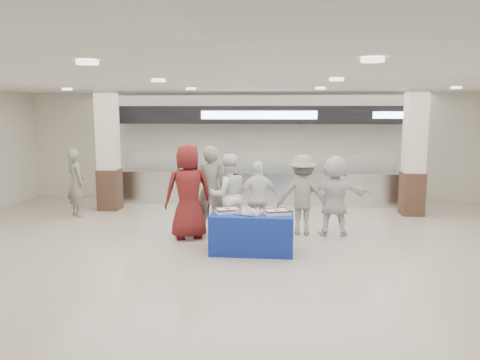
# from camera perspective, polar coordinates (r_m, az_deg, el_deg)

# --- Properties ---
(ground) EXTENTS (14.00, 14.00, 0.00)m
(ground) POSITION_cam_1_polar(r_m,az_deg,el_deg) (8.43, 0.71, -9.96)
(ground) COLOR #BDB2A1
(ground) RESTS_ON ground
(serving_line) EXTENTS (8.70, 0.85, 2.80)m
(serving_line) POSITION_cam_1_polar(r_m,az_deg,el_deg) (13.48, 2.33, 2.00)
(serving_line) COLOR silver
(serving_line) RESTS_ON ground
(column_left) EXTENTS (0.55, 0.55, 3.20)m
(column_left) POSITION_cam_1_polar(r_m,az_deg,el_deg) (13.06, -15.75, 3.13)
(column_left) COLOR #3B251B
(column_left) RESTS_ON ground
(column_right) EXTENTS (0.55, 0.55, 3.20)m
(column_right) POSITION_cam_1_polar(r_m,az_deg,el_deg) (12.71, 20.44, 2.78)
(column_right) COLOR #3B251B
(column_right) RESTS_ON ground
(display_table) EXTENTS (1.57, 0.81, 0.75)m
(display_table) POSITION_cam_1_polar(r_m,az_deg,el_deg) (8.89, 1.46, -6.47)
(display_table) COLOR navy
(display_table) RESTS_ON ground
(sheet_cake_left) EXTENTS (0.56, 0.50, 0.10)m
(sheet_cake_left) POSITION_cam_1_polar(r_m,az_deg,el_deg) (8.88, -1.52, -3.68)
(sheet_cake_left) COLOR silver
(sheet_cake_left) RESTS_ON display_table
(sheet_cake_right) EXTENTS (0.55, 0.48, 0.10)m
(sheet_cake_right) POSITION_cam_1_polar(r_m,az_deg,el_deg) (8.78, 4.50, -3.84)
(sheet_cake_right) COLOR silver
(sheet_cake_right) RESTS_ON display_table
(cupcake_tray) EXTENTS (0.54, 0.48, 0.07)m
(cupcake_tray) POSITION_cam_1_polar(r_m,az_deg,el_deg) (8.76, 1.15, -3.93)
(cupcake_tray) COLOR silver
(cupcake_tray) RESTS_ON display_table
(civilian_maroon) EXTENTS (1.13, 0.93, 2.00)m
(civilian_maroon) POSITION_cam_1_polar(r_m,az_deg,el_deg) (9.79, -6.34, -1.41)
(civilian_maroon) COLOR maroon
(civilian_maroon) RESTS_ON ground
(soldier_a) EXTENTS (0.76, 0.55, 1.93)m
(soldier_a) POSITION_cam_1_polar(r_m,az_deg,el_deg) (10.12, -3.67, -1.25)
(soldier_a) COLOR slate
(soldier_a) RESTS_ON ground
(chef_tall) EXTENTS (1.05, 0.95, 1.76)m
(chef_tall) POSITION_cam_1_polar(r_m,az_deg,el_deg) (9.98, -1.48, -1.85)
(chef_tall) COLOR white
(chef_tall) RESTS_ON ground
(chef_short) EXTENTS (1.02, 0.66, 1.61)m
(chef_short) POSITION_cam_1_polar(r_m,az_deg,el_deg) (10.00, 2.26, -2.27)
(chef_short) COLOR white
(chef_short) RESTS_ON ground
(soldier_b) EXTENTS (1.15, 0.69, 1.73)m
(soldier_b) POSITION_cam_1_polar(r_m,az_deg,el_deg) (10.17, 7.63, -1.81)
(soldier_b) COLOR slate
(soldier_b) RESTS_ON ground
(civilian_white) EXTENTS (1.62, 0.54, 1.74)m
(civilian_white) POSITION_cam_1_polar(r_m,az_deg,el_deg) (10.20, 11.42, -1.85)
(civilian_white) COLOR white
(civilian_white) RESTS_ON ground
(soldier_bg) EXTENTS (0.74, 0.73, 1.71)m
(soldier_bg) POSITION_cam_1_polar(r_m,az_deg,el_deg) (12.52, -19.37, -0.35)
(soldier_bg) COLOR slate
(soldier_bg) RESTS_ON ground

